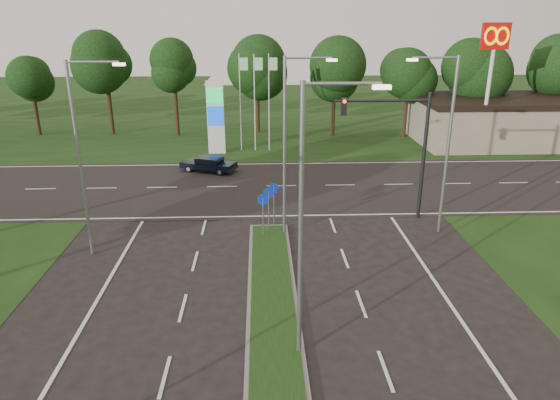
{
  "coord_description": "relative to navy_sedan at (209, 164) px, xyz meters",
  "views": [
    {
      "loc": [
        -0.41,
        -7.96,
        10.55
      ],
      "look_at": [
        0.54,
        15.14,
        2.2
      ],
      "focal_mm": 32.0,
      "sensor_mm": 36.0,
      "label": 1
    }
  ],
  "objects": [
    {
      "name": "mcdonalds_sign",
      "position": [
        22.2,
        4.3,
        7.4
      ],
      "size": [
        2.2,
        0.47,
        10.4
      ],
      "color": "silver",
      "rests_on": "ground"
    },
    {
      "name": "median_kerb",
      "position": [
        4.2,
        -23.67,
        -0.52
      ],
      "size": [
        2.0,
        26.0,
        0.12
      ],
      "primitive_type": "cube",
      "color": "slate",
      "rests_on": "ground"
    },
    {
      "name": "navy_sedan",
      "position": [
        0.0,
        0.0,
        0.0
      ],
      "size": [
        4.26,
        2.92,
        1.08
      ],
      "rotation": [
        0.0,
        0.0,
        1.2
      ],
      "color": "black",
      "rests_on": "ground"
    },
    {
      "name": "traffic_signal",
      "position": [
        11.39,
        -9.68,
        4.07
      ],
      "size": [
        5.1,
        0.42,
        7.0
      ],
      "color": "black",
      "rests_on": "ground"
    },
    {
      "name": "cross_road",
      "position": [
        4.2,
        -3.67,
        -0.58
      ],
      "size": [
        160.0,
        12.0,
        0.02
      ],
      "primitive_type": "cube",
      "color": "black",
      "rests_on": "ground"
    },
    {
      "name": "streetlight_median_near",
      "position": [
        5.2,
        -21.67,
        4.5
      ],
      "size": [
        2.53,
        0.22,
        9.0
      ],
      "color": "gray",
      "rests_on": "ground"
    },
    {
      "name": "streetlight_median_far",
      "position": [
        5.2,
        -11.67,
        4.5
      ],
      "size": [
        2.53,
        0.22,
        9.0
      ],
      "color": "gray",
      "rests_on": "ground"
    },
    {
      "name": "verge_far",
      "position": [
        4.2,
        27.33,
        -0.58
      ],
      "size": [
        160.0,
        50.0,
        0.02
      ],
      "primitive_type": "cube",
      "color": "black",
      "rests_on": "ground"
    },
    {
      "name": "treeline_far",
      "position": [
        4.3,
        12.26,
        6.25
      ],
      "size": [
        6.0,
        6.0,
        9.9
      ],
      "color": "black",
      "rests_on": "ground"
    },
    {
      "name": "commercial_building",
      "position": [
        26.2,
        8.33,
        1.42
      ],
      "size": [
        16.0,
        9.0,
        4.0
      ],
      "primitive_type": "cube",
      "color": "gray",
      "rests_on": "ground"
    },
    {
      "name": "median_signs",
      "position": [
        4.2,
        -11.27,
        1.13
      ],
      "size": [
        1.16,
        1.76,
        2.38
      ],
      "color": "gray",
      "rests_on": "ground"
    },
    {
      "name": "gas_pylon",
      "position": [
        0.41,
        5.37,
        2.61
      ],
      "size": [
        5.8,
        1.26,
        8.0
      ],
      "color": "silver",
      "rests_on": "ground"
    },
    {
      "name": "streetlight_left_far",
      "position": [
        -4.1,
        -13.67,
        4.5
      ],
      "size": [
        2.53,
        0.22,
        9.0
      ],
      "color": "gray",
      "rests_on": "ground"
    },
    {
      "name": "streetlight_right_far",
      "position": [
        13.0,
        -11.67,
        4.5
      ],
      "size": [
        2.53,
        0.22,
        9.0
      ],
      "rotation": [
        0.0,
        0.0,
        3.14
      ],
      "color": "gray",
      "rests_on": "ground"
    }
  ]
}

